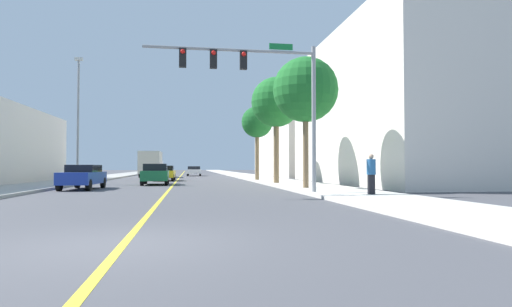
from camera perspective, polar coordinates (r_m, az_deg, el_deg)
The scene contains 17 objects.
ground at distance 49.54m, azimuth -10.32°, elevation -3.23°, with size 192.00×192.00×0.00m, color #47474C.
sidewalk_left at distance 50.42m, azimuth -19.89°, elevation -3.04°, with size 3.92×168.00×0.15m, color #9E9B93.
sidewalk_right at distance 50.06m, azimuth -0.68°, elevation -3.16°, with size 3.92×168.00×0.15m, color beige.
lane_marking_center at distance 49.54m, azimuth -10.32°, elevation -3.23°, with size 0.16×144.00×0.01m, color yellow.
building_right_near at distance 34.93m, azimuth 18.10°, elevation 5.63°, with size 10.26×22.15×11.50m, color silver.
building_right_far at distance 58.97m, azimuth 7.17°, elevation 1.03°, with size 11.49×23.90×8.28m, color silver.
traffic_signal_mast at distance 19.50m, azimuth 0.68°, elevation 9.66°, with size 7.85×0.36×6.82m.
street_lamp at distance 33.51m, azimuth -22.89°, elevation 4.95°, with size 0.56×0.28×9.13m.
palm_near at distance 23.74m, azimuth 6.69°, elevation 8.47°, with size 3.61×3.61×7.22m.
palm_mid at distance 30.40m, azimuth 2.74°, elevation 6.84°, with size 3.57×3.57×7.55m.
palm_far at distance 37.04m, azimuth 0.15°, elevation 4.15°, with size 2.74×2.74×6.42m.
car_white at distance 58.36m, azimuth -8.36°, elevation -2.32°, with size 1.96×4.27×1.31m.
car_blue at distance 26.32m, azimuth -22.31°, elevation -2.86°, with size 1.86×4.46×1.41m.
car_green at distance 31.14m, azimuth -13.41°, elevation -2.70°, with size 1.92×4.21×1.50m.
car_yellow at distance 39.35m, azimuth -12.21°, elevation -2.57°, with size 1.81×4.42×1.38m.
delivery_truck at distance 52.26m, azimuth -13.97°, elevation -1.34°, with size 2.42×7.52×3.05m.
pedestrian at distance 18.49m, azimuth 15.29°, elevation -2.69°, with size 0.38×0.38×1.70m.
Camera 1 is at (1.10, -7.51, 1.33)m, focal length 29.64 mm.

